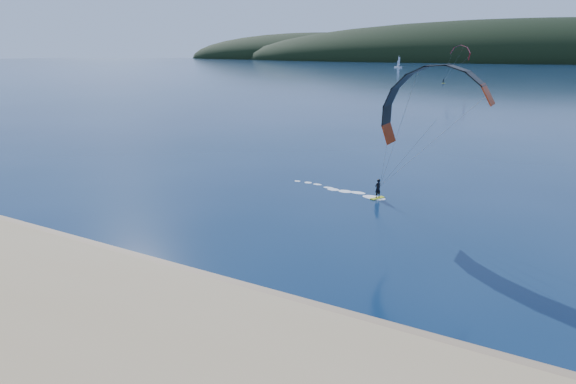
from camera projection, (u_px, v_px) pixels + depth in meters
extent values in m
plane|color=#081E3C|center=(135.00, 309.00, 27.33)|extent=(1800.00, 1800.00, 0.00)
cube|color=#937455|center=(188.00, 277.00, 31.08)|extent=(220.00, 2.50, 0.10)
ellipsoid|color=black|center=(512.00, 62.00, 652.57)|extent=(840.00, 280.00, 110.00)
ellipsoid|color=black|center=(313.00, 59.00, 858.57)|extent=(520.00, 220.00, 90.00)
cube|color=#C4D318|center=(377.00, 198.00, 47.82)|extent=(1.14, 1.62, 0.09)
imported|color=black|center=(378.00, 188.00, 47.54)|extent=(0.73, 0.84, 1.92)
cylinder|color=gray|center=(406.00, 156.00, 43.14)|extent=(0.02, 0.02, 9.93)
cube|color=#C4D318|center=(443.00, 83.00, 217.83)|extent=(1.40, 1.40, 0.09)
imported|color=black|center=(444.00, 81.00, 217.57)|extent=(1.13, 1.13, 1.85)
cylinder|color=gray|center=(452.00, 68.00, 212.10)|extent=(0.02, 0.02, 13.58)
cube|color=white|center=(398.00, 67.00, 419.21)|extent=(7.41, 5.06, 1.24)
cylinder|color=white|center=(399.00, 61.00, 417.84)|extent=(0.18, 0.18, 9.76)
cube|color=white|center=(399.00, 61.00, 418.86)|extent=(1.01, 2.12, 7.10)
cube|color=white|center=(398.00, 63.00, 417.13)|extent=(0.79, 1.63, 4.44)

